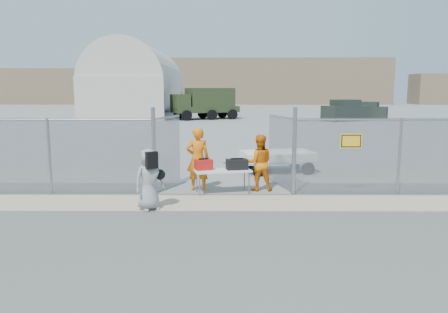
{
  "coord_description": "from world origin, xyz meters",
  "views": [
    {
      "loc": [
        0.06,
        -10.3,
        3.0
      ],
      "look_at": [
        0.0,
        2.0,
        1.1
      ],
      "focal_mm": 35.0,
      "sensor_mm": 36.0,
      "label": 1
    }
  ],
  "objects_px": {
    "security_worker_left": "(198,159)",
    "visitor": "(149,179)",
    "security_worker_right": "(259,163)",
    "folding_table": "(223,181)",
    "utility_trailer": "(278,161)"
  },
  "relations": [
    {
      "from": "security_worker_left",
      "to": "visitor",
      "type": "bearing_deg",
      "value": 57.58
    },
    {
      "from": "security_worker_left",
      "to": "security_worker_right",
      "type": "relative_size",
      "value": 1.13
    },
    {
      "from": "security_worker_right",
      "to": "visitor",
      "type": "xyz_separation_m",
      "value": [
        -2.9,
        -2.11,
        -0.07
      ]
    },
    {
      "from": "security_worker_left",
      "to": "folding_table",
      "type": "bearing_deg",
      "value": 148.92
    },
    {
      "from": "security_worker_left",
      "to": "visitor",
      "type": "xyz_separation_m",
      "value": [
        -1.08,
        -2.13,
        -0.17
      ]
    },
    {
      "from": "security_worker_left",
      "to": "security_worker_right",
      "type": "height_order",
      "value": "security_worker_left"
    },
    {
      "from": "folding_table",
      "to": "utility_trailer",
      "type": "bearing_deg",
      "value": 46.99
    },
    {
      "from": "folding_table",
      "to": "security_worker_left",
      "type": "bearing_deg",
      "value": 142.48
    },
    {
      "from": "security_worker_left",
      "to": "visitor",
      "type": "height_order",
      "value": "security_worker_left"
    },
    {
      "from": "security_worker_left",
      "to": "utility_trailer",
      "type": "height_order",
      "value": "security_worker_left"
    },
    {
      "from": "utility_trailer",
      "to": "security_worker_left",
      "type": "bearing_deg",
      "value": -143.54
    },
    {
      "from": "security_worker_right",
      "to": "security_worker_left",
      "type": "bearing_deg",
      "value": -2.34
    },
    {
      "from": "visitor",
      "to": "utility_trailer",
      "type": "relative_size",
      "value": 0.47
    },
    {
      "from": "security_worker_right",
      "to": "visitor",
      "type": "relative_size",
      "value": 1.09
    },
    {
      "from": "security_worker_left",
      "to": "visitor",
      "type": "relative_size",
      "value": 1.22
    }
  ]
}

